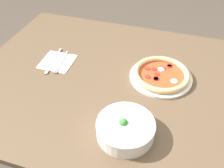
{
  "coord_description": "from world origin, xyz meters",
  "views": [
    {
      "loc": [
        -0.22,
        0.83,
        1.5
      ],
      "look_at": [
        0.03,
        0.06,
        0.78
      ],
      "focal_mm": 40.0,
      "sensor_mm": 36.0,
      "label": 1
    }
  ],
  "objects_px": {
    "pizza": "(161,75)",
    "knife": "(54,59)",
    "bowl": "(126,128)",
    "fork": "(62,62)"
  },
  "relations": [
    {
      "from": "pizza",
      "to": "knife",
      "type": "height_order",
      "value": "pizza"
    },
    {
      "from": "pizza",
      "to": "knife",
      "type": "bearing_deg",
      "value": 2.4
    },
    {
      "from": "knife",
      "to": "bowl",
      "type": "bearing_deg",
      "value": 47.5
    },
    {
      "from": "bowl",
      "to": "knife",
      "type": "bearing_deg",
      "value": -35.99
    },
    {
      "from": "bowl",
      "to": "fork",
      "type": "relative_size",
      "value": 1.17
    },
    {
      "from": "pizza",
      "to": "fork",
      "type": "xyz_separation_m",
      "value": [
        0.49,
        0.03,
        -0.01
      ]
    },
    {
      "from": "fork",
      "to": "bowl",
      "type": "bearing_deg",
      "value": 45.37
    },
    {
      "from": "bowl",
      "to": "fork",
      "type": "xyz_separation_m",
      "value": [
        0.42,
        -0.33,
        -0.03
      ]
    },
    {
      "from": "fork",
      "to": "pizza",
      "type": "bearing_deg",
      "value": 86.96
    },
    {
      "from": "pizza",
      "to": "bowl",
      "type": "distance_m",
      "value": 0.36
    }
  ]
}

